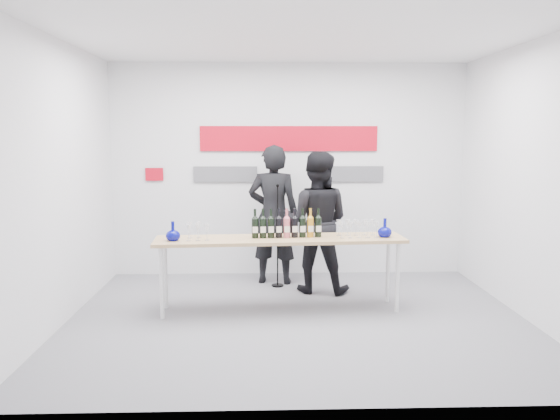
{
  "coord_description": "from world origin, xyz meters",
  "views": [
    {
      "loc": [
        -0.37,
        -5.76,
        2.0
      ],
      "look_at": [
        -0.18,
        0.41,
        1.15
      ],
      "focal_mm": 35.0,
      "sensor_mm": 36.0,
      "label": 1
    }
  ],
  "objects": [
    {
      "name": "tasting_table",
      "position": [
        -0.18,
        0.31,
        0.78
      ],
      "size": [
        2.85,
        0.73,
        0.85
      ],
      "rotation": [
        0.0,
        0.0,
        0.06
      ],
      "color": "tan",
      "rests_on": "ground"
    },
    {
      "name": "wine_bottles",
      "position": [
        -0.1,
        0.33,
        1.01
      ],
      "size": [
        0.8,
        0.12,
        0.33
      ],
      "rotation": [
        0.0,
        0.0,
        0.06
      ],
      "color": "black",
      "rests_on": "tasting_table"
    },
    {
      "name": "decanter_right",
      "position": [
        1.02,
        0.33,
        0.95
      ],
      "size": [
        0.16,
        0.16,
        0.21
      ],
      "primitive_type": null,
      "color": "#06097D",
      "rests_on": "tasting_table"
    },
    {
      "name": "mic_stand",
      "position": [
        -0.18,
        1.31,
        0.42
      ],
      "size": [
        0.16,
        0.16,
        1.37
      ],
      "rotation": [
        0.0,
        0.0,
        -0.07
      ],
      "color": "black",
      "rests_on": "ground"
    },
    {
      "name": "ground",
      "position": [
        0.0,
        0.0,
        0.0
      ],
      "size": [
        5.0,
        5.0,
        0.0
      ],
      "primitive_type": "plane",
      "color": "slate",
      "rests_on": "ground"
    },
    {
      "name": "presenter_left",
      "position": [
        -0.23,
        1.5,
        0.94
      ],
      "size": [
        0.74,
        0.54,
        1.87
      ],
      "primitive_type": "imported",
      "rotation": [
        0.0,
        0.0,
        2.99
      ],
      "color": "black",
      "rests_on": "ground"
    },
    {
      "name": "glasses_right",
      "position": [
        0.71,
        0.36,
        0.94
      ],
      "size": [
        0.47,
        0.25,
        0.18
      ],
      "color": "silver",
      "rests_on": "tasting_table"
    },
    {
      "name": "glasses_left",
      "position": [
        -1.11,
        0.24,
        0.94
      ],
      "size": [
        0.27,
        0.23,
        0.18
      ],
      "color": "silver",
      "rests_on": "tasting_table"
    },
    {
      "name": "presenter_right",
      "position": [
        0.31,
        1.08,
        0.9
      ],
      "size": [
        1.01,
        0.86,
        1.8
      ],
      "primitive_type": "imported",
      "rotation": [
        0.0,
        0.0,
        2.91
      ],
      "color": "black",
      "rests_on": "ground"
    },
    {
      "name": "decanter_left",
      "position": [
        -1.36,
        0.18,
        0.95
      ],
      "size": [
        0.16,
        0.16,
        0.21
      ],
      "primitive_type": null,
      "color": "#06097D",
      "rests_on": "tasting_table"
    },
    {
      "name": "signage",
      "position": [
        -0.06,
        1.97,
        1.81
      ],
      "size": [
        3.38,
        0.02,
        0.79
      ],
      "color": "#BC081A",
      "rests_on": "back_wall"
    },
    {
      "name": "back_wall",
      "position": [
        0.0,
        2.0,
        1.5
      ],
      "size": [
        5.0,
        0.04,
        3.0
      ],
      "primitive_type": "cube",
      "color": "silver",
      "rests_on": "ground"
    }
  ]
}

